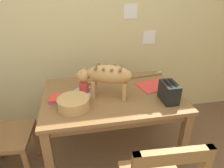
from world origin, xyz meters
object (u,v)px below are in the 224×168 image
(cat, at_px, (107,75))
(book_stack, at_px, (59,99))
(saucer_bowl, at_px, (84,93))
(toaster, at_px, (169,92))
(wicker_basket, at_px, (74,103))
(coffee_mug, at_px, (84,87))
(dining_table, at_px, (112,102))
(wooden_chair_near, at_px, (1,135))
(magazine, at_px, (154,86))

(cat, height_order, book_stack, cat)
(saucer_bowl, distance_m, toaster, 0.76)
(wicker_basket, bearing_deg, coffee_mug, 63.52)
(cat, height_order, saucer_bowl, cat)
(dining_table, distance_m, book_stack, 0.50)
(book_stack, distance_m, wicker_basket, 0.19)
(dining_table, relative_size, toaster, 6.33)
(dining_table, bearing_deg, wicker_basket, -153.39)
(cat, xyz_separation_m, coffee_mug, (-0.20, 0.08, -0.14))
(wicker_basket, bearing_deg, cat, 23.42)
(toaster, relative_size, wooden_chair_near, 0.22)
(coffee_mug, bearing_deg, wooden_chair_near, -172.67)
(saucer_bowl, height_order, book_stack, book_stack)
(saucer_bowl, height_order, toaster, toaster)
(cat, height_order, coffee_mug, cat)
(cat, xyz_separation_m, toaster, (0.52, -0.17, -0.13))
(dining_table, distance_m, saucer_bowl, 0.28)
(cat, bearing_deg, dining_table, -28.30)
(dining_table, height_order, magazine, magazine)
(coffee_mug, height_order, wicker_basket, coffee_mug)
(book_stack, distance_m, wooden_chair_near, 0.61)
(coffee_mug, relative_size, wooden_chair_near, 0.14)
(magazine, relative_size, book_stack, 1.84)
(wicker_basket, height_order, toaster, toaster)
(magazine, bearing_deg, toaster, -99.38)
(magazine, relative_size, toaster, 1.50)
(saucer_bowl, bearing_deg, coffee_mug, 0.00)
(cat, bearing_deg, book_stack, 109.88)
(saucer_bowl, distance_m, coffee_mug, 0.06)
(coffee_mug, bearing_deg, wicker_basket, -116.48)
(dining_table, xyz_separation_m, magazine, (0.44, 0.07, 0.09))
(saucer_bowl, bearing_deg, magazine, 3.28)
(dining_table, xyz_separation_m, book_stack, (-0.48, -0.04, 0.11))
(toaster, bearing_deg, wicker_basket, 177.12)
(book_stack, relative_size, toaster, 0.81)
(coffee_mug, bearing_deg, saucer_bowl, -180.00)
(dining_table, height_order, cat, cat)
(cat, distance_m, toaster, 0.56)
(coffee_mug, distance_m, toaster, 0.75)
(book_stack, height_order, wicker_basket, wicker_basket)
(saucer_bowl, relative_size, wicker_basket, 0.76)
(dining_table, height_order, wicker_basket, wicker_basket)
(dining_table, relative_size, cat, 1.83)
(coffee_mug, relative_size, toaster, 0.65)
(wooden_chair_near, bearing_deg, toaster, 87.63)
(coffee_mug, bearing_deg, toaster, -19.16)
(magazine, bearing_deg, cat, 179.78)
(wooden_chair_near, bearing_deg, book_stack, 96.73)
(wooden_chair_near, bearing_deg, dining_table, 97.35)
(wicker_basket, bearing_deg, dining_table, 26.61)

